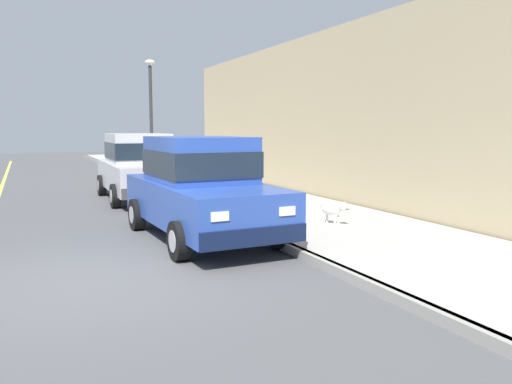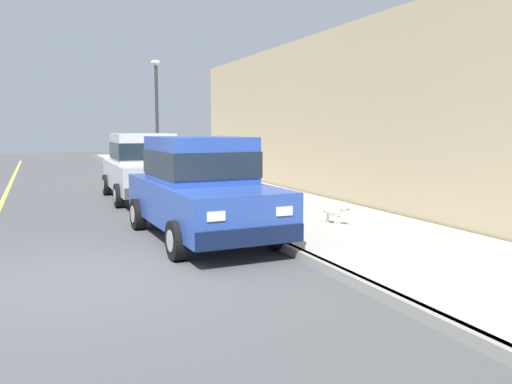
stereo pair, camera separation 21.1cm
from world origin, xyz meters
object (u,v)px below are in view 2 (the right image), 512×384
car_silver_sedan (143,166)px  dog_white (334,210)px  street_lamp (157,105)px  car_blue_sedan (201,187)px  fire_hydrant (231,195)px

car_silver_sedan → dog_white: size_ratio=6.47×
dog_white → street_lamp: street_lamp is taller
car_blue_sedan → fire_hydrant: (1.46, 2.34, -0.51)m
fire_hydrant → dog_white: bearing=-65.9°
dog_white → fire_hydrant: 3.01m
dog_white → street_lamp: bearing=97.3°
fire_hydrant → street_lamp: bearing=90.7°
car_blue_sedan → car_silver_sedan: 5.90m
car_silver_sedan → street_lamp: size_ratio=1.04×
car_blue_sedan → street_lamp: size_ratio=1.06×
street_lamp → car_blue_sedan: bearing=-97.7°
car_blue_sedan → street_lamp: street_lamp is taller
fire_hydrant → street_lamp: street_lamp is taller
fire_hydrant → car_silver_sedan: bearing=111.8°
car_silver_sedan → street_lamp: 4.73m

